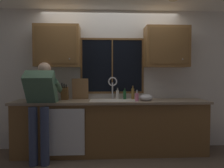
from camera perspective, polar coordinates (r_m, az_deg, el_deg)
back_wall at (r=4.09m, az=-0.50°, el=1.22°), size 5.64×0.12×2.55m
ceiling_downlight_right at (r=3.80m, az=15.80°, el=20.48°), size 0.14×0.14×0.01m
window_glass at (r=4.02m, az=0.06°, el=4.76°), size 1.10×0.02×0.95m
window_frame_top at (r=4.06m, az=0.07°, el=11.72°), size 1.17×0.02×0.04m
window_frame_bottom at (r=4.02m, az=0.07°, el=-2.25°), size 1.17×0.02×0.04m
window_frame_left at (r=4.02m, az=-8.05°, el=4.74°), size 0.03×0.02×0.95m
window_frame_right at (r=4.08m, az=8.08°, el=4.71°), size 0.03×0.02×0.95m
window_mullion_center at (r=4.01m, az=0.07°, el=4.77°), size 0.02×0.02×0.95m
lower_cabinet_run at (r=3.85m, az=-0.27°, el=-11.42°), size 3.24×0.58×0.88m
countertop at (r=3.75m, az=-0.26°, el=-4.64°), size 3.30×0.62×0.04m
dishwasher_front at (r=3.58m, az=-12.13°, el=-12.26°), size 0.60×0.02×0.74m
upper_cabinet_left at (r=3.96m, az=-14.11°, el=9.60°), size 0.77×0.36×0.72m
upper_cabinet_right at (r=4.06m, az=14.12°, el=9.42°), size 0.77×0.36×0.72m
sink at (r=3.77m, az=0.30°, el=-5.79°), size 0.80×0.46×0.21m
faucet at (r=3.91m, az=0.26°, el=-0.32°), size 0.18×0.09×0.40m
person_standing at (r=3.55m, az=-18.11°, el=-4.13°), size 0.53×0.69×1.57m
knife_block at (r=3.91m, az=-12.32°, el=-2.50°), size 0.12×0.18×0.32m
cutting_board at (r=3.96m, az=-8.33°, el=-1.29°), size 0.29×0.10×0.38m
mixing_bowl at (r=3.75m, az=8.88°, el=-3.55°), size 0.23×0.23×0.12m
soap_dispenser at (r=3.65m, az=6.56°, el=-3.37°), size 0.06×0.07×0.19m
bottle_green_glass at (r=3.96m, az=1.45°, el=-2.71°), size 0.05×0.05×0.21m
bottle_tall_clear at (r=3.93m, az=3.35°, el=-2.79°), size 0.05×0.05×0.20m
bottle_amber_small at (r=3.95m, az=5.47°, el=-2.48°), size 0.05×0.05×0.25m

